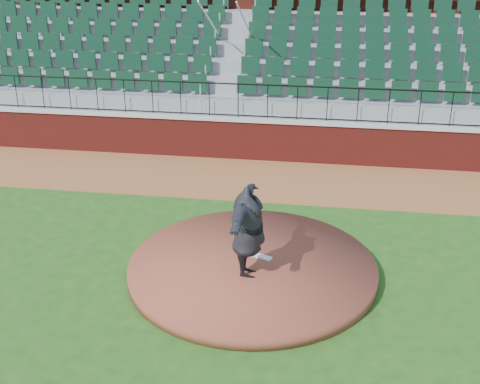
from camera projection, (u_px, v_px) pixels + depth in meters
name	position (u px, v px, depth m)	size (l,w,h in m)	color
ground	(229.00, 279.00, 13.18)	(90.00, 90.00, 0.00)	#224F16
warning_track	(260.00, 179.00, 18.06)	(34.00, 3.20, 0.01)	brown
field_wall	(267.00, 140.00, 19.27)	(34.00, 0.35, 1.20)	maroon
wall_cap	(267.00, 120.00, 19.01)	(34.00, 0.45, 0.10)	#B7B7B7
wall_railing	(268.00, 102.00, 18.79)	(34.00, 0.05, 1.00)	black
seating_stands	(277.00, 65.00, 21.05)	(34.00, 5.10, 4.60)	gray
concourse_wall	(284.00, 36.00, 23.40)	(34.00, 0.50, 5.50)	maroon
pitchers_mound	(252.00, 269.00, 13.30)	(5.16, 5.16, 0.25)	brown
pitching_rubber	(259.00, 256.00, 13.51)	(0.59, 0.15, 0.04)	white
pitcher	(248.00, 232.00, 12.47)	(2.36, 0.64, 1.92)	black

